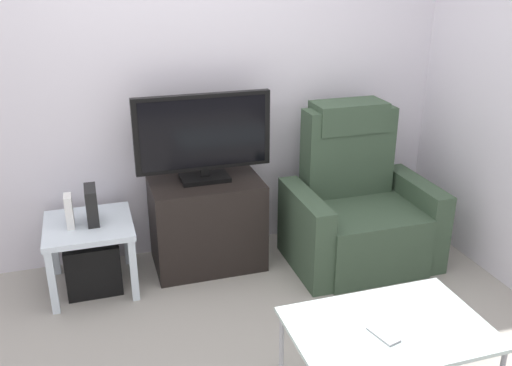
% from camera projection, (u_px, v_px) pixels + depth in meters
% --- Properties ---
extents(ground_plane, '(6.40, 6.40, 0.00)m').
position_uv_depth(ground_plane, '(232.00, 333.00, 3.21)').
color(ground_plane, '#9E998E').
extents(wall_back, '(6.40, 0.06, 2.60)m').
position_uv_depth(wall_back, '(184.00, 71.00, 3.72)').
color(wall_back, silver).
rests_on(wall_back, ground).
extents(tv_stand, '(0.74, 0.48, 0.62)m').
position_uv_depth(tv_stand, '(207.00, 223.00, 3.84)').
color(tv_stand, black).
rests_on(tv_stand, ground).
extents(television, '(0.89, 0.20, 0.58)m').
position_uv_depth(television, '(203.00, 136.00, 3.62)').
color(television, black).
rests_on(television, tv_stand).
extents(recliner_armchair, '(0.98, 0.78, 1.08)m').
position_uv_depth(recliner_armchair, '(357.00, 209.00, 3.90)').
color(recliner_armchair, '#384C38').
rests_on(recliner_armchair, ground).
extents(side_table, '(0.54, 0.54, 0.45)m').
position_uv_depth(side_table, '(89.00, 233.00, 3.53)').
color(side_table, silver).
rests_on(side_table, ground).
extents(subwoofer_box, '(0.34, 0.34, 0.34)m').
position_uv_depth(subwoofer_box, '(93.00, 263.00, 3.61)').
color(subwoofer_box, black).
rests_on(subwoofer_box, ground).
extents(book_upright, '(0.05, 0.11, 0.21)m').
position_uv_depth(book_upright, '(69.00, 211.00, 3.42)').
color(book_upright, white).
rests_on(book_upright, side_table).
extents(game_console, '(0.07, 0.20, 0.23)m').
position_uv_depth(game_console, '(92.00, 205.00, 3.48)').
color(game_console, black).
rests_on(game_console, side_table).
extents(coffee_table, '(0.90, 0.60, 0.44)m').
position_uv_depth(coffee_table, '(389.00, 332.00, 2.56)').
color(coffee_table, '#B2C6C1').
rests_on(coffee_table, ground).
extents(cell_phone, '(0.11, 0.16, 0.01)m').
position_uv_depth(cell_phone, '(383.00, 334.00, 2.49)').
color(cell_phone, '#B7B7BC').
rests_on(cell_phone, coffee_table).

